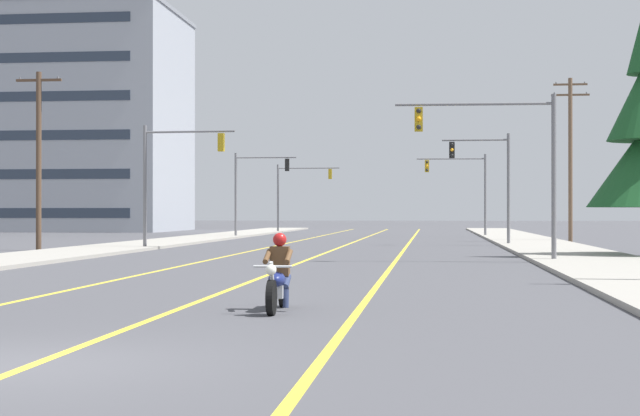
{
  "coord_description": "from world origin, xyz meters",
  "views": [
    {
      "loc": [
        4.96,
        -11.3,
        1.85
      ],
      "look_at": [
        0.84,
        24.49,
        2.0
      ],
      "focal_mm": 54.81,
      "sensor_mm": 36.0,
      "label": 1
    }
  ],
  "objects_px": {
    "traffic_signal_near_right": "(506,150)",
    "traffic_signal_far_left": "(296,187)",
    "traffic_signal_mid_left": "(253,182)",
    "utility_pole_left_near": "(39,157)",
    "traffic_signal_near_left": "(171,167)",
    "utility_pole_right_far": "(570,154)",
    "apartment_building_far_left_block": "(47,122)",
    "motorcycle_with_rider": "(278,280)",
    "traffic_signal_far_right": "(465,182)",
    "traffic_signal_mid_right": "(490,173)"
  },
  "relations": [
    {
      "from": "traffic_signal_mid_left",
      "to": "traffic_signal_far_left",
      "type": "height_order",
      "value": "same"
    },
    {
      "from": "traffic_signal_mid_right",
      "to": "traffic_signal_mid_left",
      "type": "relative_size",
      "value": 1.0
    },
    {
      "from": "utility_pole_left_near",
      "to": "traffic_signal_near_left",
      "type": "bearing_deg",
      "value": 20.09
    },
    {
      "from": "apartment_building_far_left_block",
      "to": "traffic_signal_near_left",
      "type": "bearing_deg",
      "value": -61.24
    },
    {
      "from": "traffic_signal_far_right",
      "to": "utility_pole_left_near",
      "type": "bearing_deg",
      "value": -126.92
    },
    {
      "from": "traffic_signal_near_right",
      "to": "traffic_signal_mid_left",
      "type": "bearing_deg",
      "value": 114.95
    },
    {
      "from": "traffic_signal_near_right",
      "to": "traffic_signal_far_left",
      "type": "height_order",
      "value": "same"
    },
    {
      "from": "traffic_signal_mid_right",
      "to": "traffic_signal_mid_left",
      "type": "height_order",
      "value": "same"
    },
    {
      "from": "traffic_signal_far_left",
      "to": "apartment_building_far_left_block",
      "type": "xyz_separation_m",
      "value": [
        -25.81,
        5.49,
        6.71
      ]
    },
    {
      "from": "traffic_signal_near_left",
      "to": "utility_pole_left_near",
      "type": "distance_m",
      "value": 6.34
    },
    {
      "from": "traffic_signal_far_left",
      "to": "utility_pole_left_near",
      "type": "distance_m",
      "value": 43.03
    },
    {
      "from": "traffic_signal_near_right",
      "to": "traffic_signal_near_left",
      "type": "relative_size",
      "value": 1.0
    },
    {
      "from": "traffic_signal_near_right",
      "to": "traffic_signal_far_left",
      "type": "relative_size",
      "value": 1.0
    },
    {
      "from": "traffic_signal_near_right",
      "to": "traffic_signal_mid_right",
      "type": "xyz_separation_m",
      "value": [
        0.45,
        18.11,
        -0.14
      ]
    },
    {
      "from": "motorcycle_with_rider",
      "to": "utility_pole_left_near",
      "type": "distance_m",
      "value": 31.81
    },
    {
      "from": "traffic_signal_near_left",
      "to": "utility_pole_right_far",
      "type": "bearing_deg",
      "value": 34.22
    },
    {
      "from": "utility_pole_right_far",
      "to": "traffic_signal_mid_right",
      "type": "bearing_deg",
      "value": -125.96
    },
    {
      "from": "apartment_building_far_left_block",
      "to": "traffic_signal_far_left",
      "type": "bearing_deg",
      "value": -12.0
    },
    {
      "from": "utility_pole_left_near",
      "to": "traffic_signal_near_right",
      "type": "bearing_deg",
      "value": -22.0
    },
    {
      "from": "motorcycle_with_rider",
      "to": "apartment_building_far_left_block",
      "type": "relative_size",
      "value": 0.08
    },
    {
      "from": "utility_pole_left_near",
      "to": "apartment_building_far_left_block",
      "type": "bearing_deg",
      "value": 111.81
    },
    {
      "from": "motorcycle_with_rider",
      "to": "traffic_signal_far_right",
      "type": "xyz_separation_m",
      "value": [
        5.33,
        55.62,
        3.53
      ]
    },
    {
      "from": "traffic_signal_far_left",
      "to": "traffic_signal_far_right",
      "type": "bearing_deg",
      "value": -43.68
    },
    {
      "from": "traffic_signal_mid_left",
      "to": "traffic_signal_near_right",
      "type": "bearing_deg",
      "value": -65.05
    },
    {
      "from": "motorcycle_with_rider",
      "to": "traffic_signal_near_left",
      "type": "xyz_separation_m",
      "value": [
        -10.09,
        29.37,
        3.5
      ]
    },
    {
      "from": "traffic_signal_far_left",
      "to": "utility_pole_right_far",
      "type": "height_order",
      "value": "utility_pole_right_far"
    },
    {
      "from": "traffic_signal_near_left",
      "to": "traffic_signal_far_left",
      "type": "bearing_deg",
      "value": 89.06
    },
    {
      "from": "traffic_signal_mid_right",
      "to": "motorcycle_with_rider",
      "type": "bearing_deg",
      "value": -99.37
    },
    {
      "from": "motorcycle_with_rider",
      "to": "utility_pole_left_near",
      "type": "bearing_deg",
      "value": 120.52
    },
    {
      "from": "traffic_signal_far_left",
      "to": "utility_pole_left_near",
      "type": "xyz_separation_m",
      "value": [
        -6.6,
        -42.51,
        0.38
      ]
    },
    {
      "from": "traffic_signal_near_left",
      "to": "traffic_signal_far_right",
      "type": "height_order",
      "value": "same"
    },
    {
      "from": "traffic_signal_near_right",
      "to": "traffic_signal_mid_right",
      "type": "height_order",
      "value": "same"
    },
    {
      "from": "traffic_signal_mid_right",
      "to": "utility_pole_right_far",
      "type": "height_order",
      "value": "utility_pole_right_far"
    },
    {
      "from": "traffic_signal_far_right",
      "to": "apartment_building_far_left_block",
      "type": "height_order",
      "value": "apartment_building_far_left_block"
    },
    {
      "from": "traffic_signal_mid_left",
      "to": "utility_pole_left_near",
      "type": "bearing_deg",
      "value": -103.13
    },
    {
      "from": "traffic_signal_far_left",
      "to": "utility_pole_right_far",
      "type": "relative_size",
      "value": 0.61
    },
    {
      "from": "traffic_signal_far_left",
      "to": "apartment_building_far_left_block",
      "type": "distance_m",
      "value": 27.23
    },
    {
      "from": "traffic_signal_mid_left",
      "to": "traffic_signal_far_left",
      "type": "distance_m",
      "value": 17.4
    },
    {
      "from": "traffic_signal_near_right",
      "to": "traffic_signal_mid_right",
      "type": "relative_size",
      "value": 1.0
    },
    {
      "from": "traffic_signal_near_left",
      "to": "apartment_building_far_left_block",
      "type": "height_order",
      "value": "apartment_building_far_left_block"
    },
    {
      "from": "apartment_building_far_left_block",
      "to": "traffic_signal_near_right",
      "type": "bearing_deg",
      "value": -54.26
    },
    {
      "from": "motorcycle_with_rider",
      "to": "utility_pole_left_near",
      "type": "relative_size",
      "value": 0.25
    },
    {
      "from": "traffic_signal_near_left",
      "to": "traffic_signal_far_left",
      "type": "height_order",
      "value": "same"
    },
    {
      "from": "traffic_signal_mid_left",
      "to": "traffic_signal_far_right",
      "type": "xyz_separation_m",
      "value": [
        15.49,
        3.3,
        0.04
      ]
    },
    {
      "from": "traffic_signal_near_right",
      "to": "utility_pole_right_far",
      "type": "relative_size",
      "value": 0.61
    },
    {
      "from": "utility_pole_right_far",
      "to": "motorcycle_with_rider",
      "type": "bearing_deg",
      "value": -104.55
    },
    {
      "from": "traffic_signal_far_left",
      "to": "apartment_building_far_left_block",
      "type": "relative_size",
      "value": 0.23
    },
    {
      "from": "traffic_signal_near_left",
      "to": "traffic_signal_near_right",
      "type": "bearing_deg",
      "value": -34.84
    },
    {
      "from": "utility_pole_left_near",
      "to": "utility_pole_right_far",
      "type": "bearing_deg",
      "value": 31.47
    },
    {
      "from": "motorcycle_with_rider",
      "to": "utility_pole_left_near",
      "type": "xyz_separation_m",
      "value": [
        -16.03,
        27.19,
        3.95
      ]
    }
  ]
}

